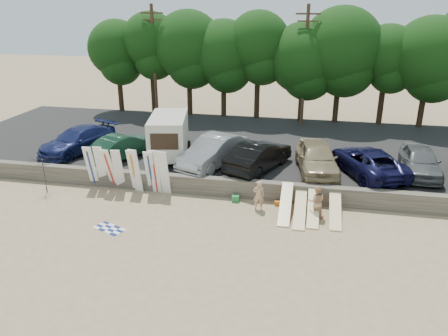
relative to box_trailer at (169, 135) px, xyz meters
The scene contains 32 objects.
ground 8.84m from the box_trailer, 47.78° to the right, with size 120.00×120.00×0.00m, color tan.
seawall 6.87m from the box_trailer, 30.13° to the right, with size 44.00×0.50×1.00m, color #6B6356.
parking_lot 7.34m from the box_trailer, 35.88° to the left, with size 44.00×14.50×0.70m, color #282828.
treeline 13.67m from the box_trailer, 59.06° to the left, with size 32.87×6.56×9.19m.
utility_poles 12.80m from the box_trailer, 51.26° to the left, with size 25.80×0.26×9.00m.
box_trailer is the anchor object (origin of this frame).
car_0 6.16m from the box_trailer, behind, with size 2.23×5.49×1.59m, color #161E50.
car_1 3.00m from the box_trailer, behind, with size 1.59×4.55×1.50m, color #123423.
car_2 3.11m from the box_trailer, 13.44° to the right, with size 1.84×5.29×1.74m, color gray.
car_3 5.78m from the box_trailer, ahead, with size 1.79×5.14×1.69m, color black.
car_4 9.01m from the box_trailer, ahead, with size 2.08×5.17×1.76m, color #978660.
car_5 11.82m from the box_trailer, ahead, with size 2.56×5.54×1.54m, color black.
car_6 14.68m from the box_trailer, ahead, with size 1.89×4.69×1.60m, color #575B5D.
surfboard_upright_0 5.11m from the box_trailer, 131.04° to the right, with size 0.50×0.06×2.60m, color white.
surfboard_upright_1 4.71m from the box_trailer, 126.68° to the right, with size 0.50×0.06×2.60m, color white.
surfboard_upright_2 4.51m from the box_trailer, 119.21° to the right, with size 0.50×0.06×2.60m, color white.
surfboard_upright_3 4.29m from the box_trailer, 113.34° to the right, with size 0.50×0.06×2.60m, color white.
surfboard_upright_4 4.03m from the box_trailer, 101.03° to the right, with size 0.50×0.06×2.60m, color white.
surfboard_upright_5 4.04m from the box_trailer, 99.15° to the right, with size 0.50×0.06×2.60m, color white.
surfboard_upright_6 3.93m from the box_trailer, 87.19° to the right, with size 0.50×0.06×2.60m, color white.
surfboard_upright_7 3.95m from the box_trailer, 83.39° to the right, with size 0.50×0.06×2.60m, color white.
surfboard_upright_8 4.09m from the box_trailer, 75.76° to the right, with size 0.50×0.06×2.60m, color white.
surfboard_low_0 9.14m from the box_trailer, 32.82° to the right, with size 0.56×3.00×0.07m, color #FAE49D.
surfboard_low_1 9.85m from the box_trailer, 31.31° to the right, with size 0.56×3.00×0.07m, color #FAE49D.
surfboard_low_2 10.25m from the box_trailer, 28.28° to the right, with size 0.56×3.00×0.07m, color #FAE49D.
surfboard_low_3 11.17m from the box_trailer, 25.56° to the right, with size 0.56×3.00×0.07m, color #FAE49D.
beachgoer_a 7.86m from the box_trailer, 36.92° to the right, with size 0.57×0.37×1.56m, color tan.
beachgoer_b 10.36m from the box_trailer, 28.62° to the right, with size 0.81×0.63×1.67m, color tan.
cooler 6.60m from the box_trailer, 38.87° to the right, with size 0.38×0.30×0.32m, color #22803D.
gear_bag 8.38m from the box_trailer, 29.03° to the right, with size 0.30×0.25×0.22m, color #CA6B17.
beach_towel 8.31m from the box_trailer, 92.41° to the right, with size 1.50×1.50×0.00m, color white.
beach_umbrella 7.39m from the box_trailer, 138.90° to the right, with size 2.23×2.27×2.04m, color black.
Camera 1 is at (2.69, -18.14, 9.90)m, focal length 35.00 mm.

